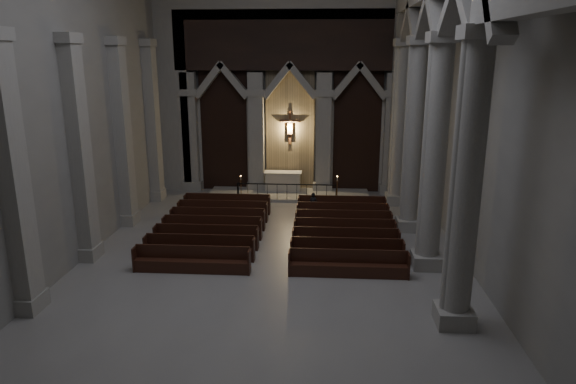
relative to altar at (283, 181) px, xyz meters
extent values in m
plane|color=gray|center=(0.34, -11.19, -0.67)|extent=(24.00, 24.00, 0.00)
cube|color=gray|center=(0.34, 0.81, 5.33)|extent=(14.00, 0.10, 12.00)
cube|color=gray|center=(0.34, -23.19, 5.33)|extent=(14.00, 0.10, 12.00)
cube|color=gray|center=(-6.66, -11.19, 5.33)|extent=(0.10, 24.00, 12.00)
cube|color=gray|center=(7.34, -11.19, 5.33)|extent=(0.10, 24.00, 12.00)
cube|color=#A4A299|center=(-5.06, 0.31, 2.53)|extent=(0.80, 0.50, 6.40)
cube|color=#A4A299|center=(-5.06, 0.31, -0.42)|extent=(1.05, 0.70, 0.50)
cube|color=#A4A299|center=(-5.06, 0.31, 4.68)|extent=(1.00, 0.65, 0.35)
cube|color=#A4A299|center=(-1.46, 0.31, 2.53)|extent=(0.80, 0.50, 6.40)
cube|color=#A4A299|center=(-1.46, 0.31, -0.42)|extent=(1.05, 0.70, 0.50)
cube|color=#A4A299|center=(-1.46, 0.31, 4.68)|extent=(1.00, 0.65, 0.35)
cube|color=#A4A299|center=(2.14, 0.31, 2.53)|extent=(0.80, 0.50, 6.40)
cube|color=#A4A299|center=(2.14, 0.31, -0.42)|extent=(1.05, 0.70, 0.50)
cube|color=#A4A299|center=(2.14, 0.31, 4.68)|extent=(1.00, 0.65, 0.35)
cube|color=#A4A299|center=(5.74, 0.31, 2.53)|extent=(0.80, 0.50, 6.40)
cube|color=#A4A299|center=(5.74, 0.31, -0.42)|extent=(1.05, 0.70, 0.50)
cube|color=#A4A299|center=(5.74, 0.31, 4.68)|extent=(1.00, 0.65, 0.35)
cube|color=black|center=(-3.26, 0.66, 2.83)|extent=(2.60, 0.15, 7.00)
cube|color=#8F7C5C|center=(0.34, 0.66, 2.83)|extent=(2.60, 0.15, 7.00)
cube|color=black|center=(3.94, 0.66, 2.83)|extent=(2.60, 0.15, 7.00)
cube|color=black|center=(0.34, 0.31, 7.33)|extent=(12.00, 0.50, 3.00)
cube|color=#A4A299|center=(-5.86, 0.31, 3.83)|extent=(1.60, 0.50, 9.00)
cube|color=#A4A299|center=(6.54, 0.31, 3.83)|extent=(1.60, 0.50, 9.00)
plane|color=#ECC26A|center=(0.34, 0.63, 2.83)|extent=(1.50, 0.00, 1.50)
cube|color=brown|center=(0.34, 0.54, 2.83)|extent=(0.13, 0.08, 1.80)
cube|color=brown|center=(0.34, 0.54, 3.18)|extent=(1.10, 0.08, 0.13)
cube|color=#A37C5F|center=(0.34, 0.48, 2.78)|extent=(0.26, 0.10, 0.60)
sphere|color=#A37C5F|center=(0.34, 0.48, 3.18)|extent=(0.17, 0.17, 0.17)
cylinder|color=#A37C5F|center=(0.08, 0.48, 3.15)|extent=(0.45, 0.08, 0.08)
cylinder|color=#A37C5F|center=(0.60, 0.48, 3.15)|extent=(0.45, 0.08, 0.08)
cube|color=#A4A299|center=(5.84, -1.69, -0.42)|extent=(1.00, 1.00, 0.50)
cylinder|color=#A4A299|center=(5.84, -1.69, 3.33)|extent=(0.70, 0.70, 7.50)
cube|color=#A4A299|center=(5.84, -1.69, 7.18)|extent=(0.95, 0.95, 0.35)
cube|color=#A4A299|center=(5.84, -5.69, -0.42)|extent=(1.00, 1.00, 0.50)
cylinder|color=#A4A299|center=(5.84, -5.69, 3.33)|extent=(0.70, 0.70, 7.50)
cube|color=#A4A299|center=(5.84, -5.69, 7.18)|extent=(0.95, 0.95, 0.35)
cube|color=#A4A299|center=(5.84, -9.69, -0.42)|extent=(1.00, 1.00, 0.50)
cylinder|color=#A4A299|center=(5.84, -9.69, 3.33)|extent=(0.70, 0.70, 7.50)
cube|color=#A4A299|center=(5.84, -9.69, 7.18)|extent=(0.95, 0.95, 0.35)
cube|color=#A4A299|center=(5.84, -13.69, -0.42)|extent=(1.00, 1.00, 0.50)
cylinder|color=#A4A299|center=(5.84, -13.69, 3.33)|extent=(0.70, 0.70, 7.50)
cube|color=#A4A299|center=(5.84, -13.69, 7.18)|extent=(0.95, 0.95, 0.35)
cube|color=#A4A299|center=(5.84, 0.21, 3.93)|extent=(0.55, 1.20, 9.20)
cube|color=#A4A299|center=(-6.41, -1.69, -0.42)|extent=(0.60, 1.00, 0.50)
cube|color=#A4A299|center=(-6.41, -1.69, 3.33)|extent=(0.50, 0.80, 7.50)
cube|color=#A4A299|center=(-6.41, -1.69, 7.18)|extent=(0.60, 1.00, 0.35)
cube|color=#A4A299|center=(-6.41, -5.69, -0.42)|extent=(0.60, 1.00, 0.50)
cube|color=#A4A299|center=(-6.41, -5.69, 3.33)|extent=(0.50, 0.80, 7.50)
cube|color=#A4A299|center=(-6.41, -5.69, 7.18)|extent=(0.60, 1.00, 0.35)
cube|color=#A4A299|center=(-6.41, -9.69, -0.42)|extent=(0.60, 1.00, 0.50)
cube|color=#A4A299|center=(-6.41, -9.69, 3.33)|extent=(0.50, 0.80, 7.50)
cube|color=#A4A299|center=(-6.41, -9.69, 7.18)|extent=(0.60, 1.00, 0.35)
cube|color=#A4A299|center=(-6.41, -13.69, -0.42)|extent=(0.60, 1.00, 0.50)
cube|color=#A4A299|center=(-6.41, -13.69, 3.33)|extent=(0.50, 0.80, 7.50)
cube|color=#A4A299|center=(0.34, -0.59, -0.59)|extent=(8.50, 2.60, 0.15)
cube|color=beige|center=(0.00, 0.00, -0.02)|extent=(1.86, 0.73, 0.98)
cube|color=silver|center=(0.00, 0.00, 0.49)|extent=(2.02, 0.81, 0.04)
cube|color=black|center=(0.34, -1.86, 0.29)|extent=(5.02, 0.05, 0.05)
cube|color=black|center=(-2.16, -1.86, -0.16)|extent=(0.09, 0.09, 1.00)
cube|color=black|center=(2.85, -1.86, -0.16)|extent=(0.09, 0.09, 1.00)
cylinder|color=black|center=(-1.66, -1.86, -0.19)|extent=(0.02, 0.02, 0.92)
cylinder|color=black|center=(-1.16, -1.86, -0.19)|extent=(0.02, 0.02, 0.92)
cylinder|color=black|center=(-0.66, -1.86, -0.19)|extent=(0.02, 0.02, 0.92)
cylinder|color=black|center=(-0.16, -1.86, -0.19)|extent=(0.02, 0.02, 0.92)
cylinder|color=black|center=(0.34, -1.86, -0.19)|extent=(0.02, 0.02, 0.92)
cylinder|color=black|center=(0.85, -1.86, -0.19)|extent=(0.02, 0.02, 0.92)
cylinder|color=black|center=(1.35, -1.86, -0.19)|extent=(0.02, 0.02, 0.92)
cylinder|color=black|center=(1.85, -1.86, -0.19)|extent=(0.02, 0.02, 0.92)
cylinder|color=black|center=(2.35, -1.86, -0.19)|extent=(0.02, 0.02, 0.92)
cylinder|color=#955F2E|center=(-2.02, -1.80, -0.64)|extent=(0.23, 0.23, 0.05)
cylinder|color=#955F2E|center=(-2.02, -1.80, -0.09)|extent=(0.03, 0.03, 1.11)
cylinder|color=#955F2E|center=(-2.02, -1.80, 0.47)|extent=(0.12, 0.12, 0.02)
cylinder|color=beige|center=(-2.02, -1.80, 0.57)|extent=(0.05, 0.05, 0.19)
sphere|color=#EAAD52|center=(-2.02, -1.80, 0.68)|extent=(0.04, 0.04, 0.04)
cylinder|color=#955F2E|center=(2.87, -2.14, -0.64)|extent=(0.25, 0.25, 0.05)
cylinder|color=#955F2E|center=(2.87, -2.14, -0.04)|extent=(0.04, 0.04, 1.21)
cylinder|color=#955F2E|center=(2.87, -2.14, 0.57)|extent=(0.13, 0.13, 0.02)
cylinder|color=beige|center=(2.87, -2.14, 0.68)|extent=(0.05, 0.05, 0.21)
sphere|color=#EAAD52|center=(2.87, -2.14, 0.80)|extent=(0.05, 0.05, 0.05)
cube|color=black|center=(-2.36, -3.86, -0.45)|extent=(4.02, 0.38, 0.43)
cube|color=black|center=(-2.36, -3.68, 0.00)|extent=(4.02, 0.07, 0.48)
cube|color=black|center=(-4.37, -3.86, -0.23)|extent=(0.06, 0.43, 0.86)
cube|color=black|center=(-0.34, -3.86, -0.23)|extent=(0.06, 0.43, 0.86)
cube|color=black|center=(3.04, -3.86, -0.45)|extent=(4.02, 0.38, 0.43)
cube|color=black|center=(3.04, -3.68, 0.00)|extent=(4.02, 0.07, 0.48)
cube|color=black|center=(1.03, -3.86, -0.23)|extent=(0.06, 0.43, 0.86)
cube|color=black|center=(5.06, -3.86, -0.23)|extent=(0.06, 0.43, 0.86)
cube|color=black|center=(-2.36, -5.00, -0.45)|extent=(4.02, 0.38, 0.43)
cube|color=black|center=(-2.36, -4.82, 0.00)|extent=(4.02, 0.07, 0.48)
cube|color=black|center=(-4.37, -5.00, -0.23)|extent=(0.06, 0.43, 0.86)
cube|color=black|center=(-0.34, -5.00, -0.23)|extent=(0.06, 0.43, 0.86)
cube|color=black|center=(3.04, -5.00, -0.45)|extent=(4.02, 0.38, 0.43)
cube|color=black|center=(3.04, -4.82, 0.00)|extent=(4.02, 0.07, 0.48)
cube|color=black|center=(1.03, -5.00, -0.23)|extent=(0.06, 0.43, 0.86)
cube|color=black|center=(5.06, -5.00, -0.23)|extent=(0.06, 0.43, 0.86)
cube|color=black|center=(-2.36, -6.13, -0.45)|extent=(4.02, 0.38, 0.43)
cube|color=black|center=(-2.36, -5.95, 0.00)|extent=(4.02, 0.07, 0.48)
cube|color=black|center=(-4.37, -6.13, -0.23)|extent=(0.06, 0.43, 0.86)
cube|color=black|center=(-0.34, -6.13, -0.23)|extent=(0.06, 0.43, 0.86)
cube|color=black|center=(3.04, -6.13, -0.45)|extent=(4.02, 0.38, 0.43)
cube|color=black|center=(3.04, -5.95, 0.00)|extent=(4.02, 0.07, 0.48)
cube|color=black|center=(1.03, -6.13, -0.23)|extent=(0.06, 0.43, 0.86)
cube|color=black|center=(5.06, -6.13, -0.23)|extent=(0.06, 0.43, 0.86)
cube|color=black|center=(-2.36, -7.27, -0.45)|extent=(4.02, 0.38, 0.43)
cube|color=black|center=(-2.36, -7.09, 0.00)|extent=(4.02, 0.07, 0.48)
cube|color=black|center=(-4.37, -7.27, -0.23)|extent=(0.06, 0.43, 0.86)
cube|color=black|center=(-0.34, -7.27, -0.23)|extent=(0.06, 0.43, 0.86)
cube|color=black|center=(3.04, -7.27, -0.45)|extent=(4.02, 0.38, 0.43)
cube|color=black|center=(3.04, -7.09, 0.00)|extent=(4.02, 0.07, 0.48)
cube|color=black|center=(1.03, -7.27, -0.23)|extent=(0.06, 0.43, 0.86)
cube|color=black|center=(5.06, -7.27, -0.23)|extent=(0.06, 0.43, 0.86)
cube|color=black|center=(-2.36, -8.41, -0.45)|extent=(4.02, 0.38, 0.43)
cube|color=black|center=(-2.36, -8.22, 0.00)|extent=(4.02, 0.07, 0.48)
cube|color=black|center=(-4.37, -8.41, -0.23)|extent=(0.06, 0.43, 0.86)
cube|color=black|center=(-0.34, -8.41, -0.23)|extent=(0.06, 0.43, 0.86)
cube|color=black|center=(3.04, -8.41, -0.45)|extent=(4.02, 0.38, 0.43)
cube|color=black|center=(3.04, -8.22, 0.00)|extent=(4.02, 0.07, 0.48)
cube|color=black|center=(1.03, -8.41, -0.23)|extent=(0.06, 0.43, 0.86)
cube|color=black|center=(5.06, -8.41, -0.23)|extent=(0.06, 0.43, 0.86)
cube|color=black|center=(-2.36, -9.54, -0.45)|extent=(4.02, 0.38, 0.43)
cube|color=black|center=(-2.36, -9.36, 0.00)|extent=(4.02, 0.07, 0.48)
cube|color=black|center=(-4.37, -9.54, -0.23)|extent=(0.06, 0.43, 0.86)
cube|color=black|center=(-0.34, -9.54, -0.23)|extent=(0.06, 0.43, 0.86)
cube|color=black|center=(3.04, -9.54, -0.45)|extent=(4.02, 0.38, 0.43)
cube|color=black|center=(3.04, -9.36, 0.00)|extent=(4.02, 0.07, 0.48)
cube|color=black|center=(1.03, -9.54, -0.23)|extent=(0.06, 0.43, 0.86)
cube|color=black|center=(5.06, -9.54, -0.23)|extent=(0.06, 0.43, 0.86)
cube|color=black|center=(-2.36, -10.68, -0.45)|extent=(4.02, 0.38, 0.43)
cube|color=black|center=(-2.36, -10.50, 0.00)|extent=(4.02, 0.07, 0.48)
cube|color=black|center=(-4.37, -10.68, -0.23)|extent=(0.06, 0.43, 0.86)
cube|color=black|center=(-0.34, -10.68, -0.23)|extent=(0.06, 0.43, 0.86)
cube|color=black|center=(3.04, -10.68, -0.45)|extent=(4.02, 0.38, 0.43)
cube|color=black|center=(3.04, -10.50, 0.00)|extent=(4.02, 0.07, 0.48)
cube|color=black|center=(1.03, -10.68, -0.23)|extent=(0.06, 0.43, 0.86)
cube|color=black|center=(5.06, -10.68, -0.23)|extent=(0.06, 0.43, 0.86)
imported|color=black|center=(1.71, -3.85, -0.13)|extent=(0.45, 0.37, 1.06)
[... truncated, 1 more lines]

